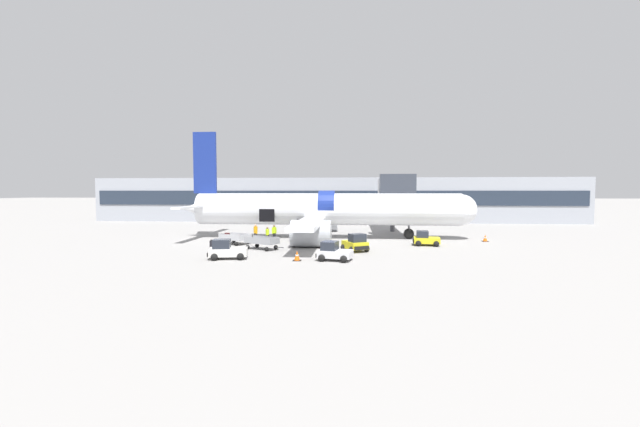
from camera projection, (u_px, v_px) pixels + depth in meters
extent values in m
plane|color=gray|center=(317.00, 244.00, 39.32)|extent=(500.00, 500.00, 0.00)
cube|color=#9EA3AD|center=(333.00, 199.00, 71.28)|extent=(83.81, 11.09, 7.59)
cube|color=#232D3D|center=(332.00, 198.00, 65.69)|extent=(82.13, 0.16, 2.43)
cylinder|color=#4C4C51|center=(392.00, 217.00, 51.67)|extent=(0.60, 0.60, 3.83)
cube|color=silver|center=(393.00, 190.00, 51.47)|extent=(3.17, 12.31, 3.17)
cube|color=#333842|center=(397.00, 190.00, 45.94)|extent=(4.12, 1.60, 3.81)
cylinder|color=white|center=(327.00, 209.00, 44.39)|extent=(29.65, 3.58, 3.58)
sphere|color=white|center=(461.00, 210.00, 43.12)|extent=(3.40, 3.40, 3.40)
cone|color=white|center=(200.00, 209.00, 45.65)|extent=(4.11, 3.29, 3.29)
cylinder|color=navy|center=(327.00, 206.00, 44.33)|extent=(1.78, 3.58, 3.58)
cube|color=navy|center=(205.00, 163.00, 45.28)|extent=(2.68, 0.28, 7.06)
cube|color=white|center=(191.00, 207.00, 41.79)|extent=(0.97, 7.62, 0.20)
cube|color=white|center=(216.00, 204.00, 49.37)|extent=(0.97, 7.62, 0.20)
cube|color=white|center=(309.00, 223.00, 37.24)|extent=(2.30, 13.61, 0.40)
cube|color=white|center=(322.00, 214.00, 51.84)|extent=(2.30, 13.61, 0.40)
cylinder|color=#B2B7BF|center=(311.00, 234.00, 37.12)|extent=(3.77, 2.57, 2.57)
cylinder|color=#B2B7BF|center=(323.00, 221.00, 52.05)|extent=(3.77, 2.57, 2.57)
cube|color=black|center=(267.00, 215.00, 43.22)|extent=(1.70, 0.12, 1.40)
cylinder|color=#56565B|center=(409.00, 226.00, 43.71)|extent=(0.22, 0.22, 1.81)
sphere|color=black|center=(409.00, 234.00, 43.76)|extent=(1.16, 1.16, 1.16)
cylinder|color=#56565B|center=(298.00, 227.00, 42.27)|extent=(0.22, 0.22, 1.81)
sphere|color=black|center=(298.00, 235.00, 42.32)|extent=(1.16, 1.16, 1.16)
cylinder|color=#56565B|center=(304.00, 223.00, 47.22)|extent=(0.22, 0.22, 1.81)
sphere|color=black|center=(304.00, 230.00, 47.27)|extent=(1.16, 1.16, 1.16)
cube|color=silver|center=(335.00, 254.00, 30.18)|extent=(2.82, 2.12, 0.57)
cube|color=#232833|center=(330.00, 246.00, 30.28)|extent=(1.41, 1.58, 0.66)
cube|color=black|center=(319.00, 254.00, 30.58)|extent=(0.43, 1.43, 0.28)
sphere|color=black|center=(327.00, 255.00, 31.18)|extent=(0.56, 0.56, 0.56)
sphere|color=black|center=(322.00, 258.00, 29.73)|extent=(0.56, 0.56, 0.56)
sphere|color=black|center=(348.00, 256.00, 30.66)|extent=(0.56, 0.56, 0.56)
sphere|color=black|center=(344.00, 259.00, 29.21)|extent=(0.56, 0.56, 0.56)
cube|color=yellow|center=(427.00, 240.00, 38.51)|extent=(2.64, 1.98, 0.56)
cube|color=#232833|center=(422.00, 234.00, 38.56)|extent=(1.27, 1.57, 0.65)
cube|color=black|center=(413.00, 241.00, 38.78)|extent=(0.31, 1.53, 0.28)
sphere|color=black|center=(418.00, 241.00, 39.48)|extent=(0.56, 0.56, 0.56)
sphere|color=black|center=(418.00, 243.00, 37.91)|extent=(0.56, 0.56, 0.56)
sphere|color=black|center=(435.00, 242.00, 39.13)|extent=(0.56, 0.56, 0.56)
sphere|color=black|center=(436.00, 244.00, 37.56)|extent=(0.56, 0.56, 0.56)
cube|color=yellow|center=(355.00, 245.00, 34.85)|extent=(2.46, 2.76, 0.64)
cube|color=#232833|center=(357.00, 238.00, 34.45)|extent=(1.65, 1.54, 0.72)
cube|color=black|center=(362.00, 248.00, 33.77)|extent=(1.28, 0.77, 0.32)
sphere|color=black|center=(352.00, 250.00, 33.86)|extent=(0.56, 0.56, 0.56)
sphere|color=black|center=(367.00, 249.00, 34.45)|extent=(0.56, 0.56, 0.56)
sphere|color=black|center=(344.00, 247.00, 35.29)|extent=(0.56, 0.56, 0.56)
sphere|color=black|center=(358.00, 246.00, 35.88)|extent=(0.56, 0.56, 0.56)
cube|color=silver|center=(228.00, 252.00, 30.87)|extent=(3.13, 1.95, 0.62)
cube|color=#232833|center=(222.00, 244.00, 30.78)|extent=(1.52, 1.43, 0.70)
cube|color=black|center=(209.00, 254.00, 30.71)|extent=(0.36, 1.27, 0.31)
sphere|color=black|center=(217.00, 254.00, 31.44)|extent=(0.56, 0.56, 0.56)
sphere|color=black|center=(214.00, 257.00, 30.11)|extent=(0.56, 0.56, 0.56)
sphere|color=black|center=(242.00, 254.00, 31.66)|extent=(0.56, 0.56, 0.56)
sphere|color=black|center=(240.00, 257.00, 30.33)|extent=(0.56, 0.56, 0.56)
cube|color=#B7BABF|center=(235.00, 239.00, 39.45)|extent=(3.33, 2.84, 0.05)
cube|color=#B7BABF|center=(246.00, 237.00, 38.73)|extent=(0.82, 1.65, 0.54)
cube|color=#B7BABF|center=(229.00, 237.00, 38.68)|extent=(2.54, 1.24, 0.54)
cube|color=#B7BABF|center=(241.00, 235.00, 40.18)|extent=(2.54, 1.24, 0.54)
cube|color=#333338|center=(249.00, 242.00, 38.52)|extent=(0.85, 0.46, 0.06)
sphere|color=black|center=(236.00, 244.00, 38.19)|extent=(0.40, 0.40, 0.40)
sphere|color=black|center=(249.00, 242.00, 39.74)|extent=(0.40, 0.40, 0.40)
sphere|color=black|center=(221.00, 242.00, 39.19)|extent=(0.40, 0.40, 0.40)
sphere|color=black|center=(234.00, 241.00, 40.74)|extent=(0.40, 0.40, 0.40)
cube|color=#4C1E1E|center=(227.00, 236.00, 39.92)|extent=(0.53, 0.34, 0.57)
cube|color=#4C1E1E|center=(239.00, 237.00, 39.47)|extent=(0.58, 0.40, 0.37)
cube|color=black|center=(232.00, 237.00, 39.54)|extent=(0.52, 0.37, 0.38)
cube|color=#999BA0|center=(262.00, 243.00, 35.88)|extent=(3.44, 2.60, 0.05)
cube|color=#999BA0|center=(275.00, 241.00, 35.05)|extent=(0.64, 1.20, 0.54)
cube|color=#999BA0|center=(257.00, 240.00, 35.33)|extent=(2.82, 1.45, 0.54)
cube|color=#999BA0|center=(266.00, 239.00, 36.40)|extent=(2.82, 1.45, 0.54)
cube|color=#333338|center=(279.00, 247.00, 34.83)|extent=(0.84, 0.47, 0.06)
sphere|color=black|center=(267.00, 249.00, 34.76)|extent=(0.40, 0.40, 0.40)
sphere|color=black|center=(276.00, 247.00, 35.88)|extent=(0.40, 0.40, 0.40)
sphere|color=black|center=(248.00, 247.00, 35.92)|extent=(0.40, 0.40, 0.40)
sphere|color=black|center=(257.00, 245.00, 37.04)|extent=(0.40, 0.40, 0.40)
cube|color=#721951|center=(269.00, 242.00, 35.10)|extent=(0.50, 0.42, 0.38)
cube|color=#2D2D33|center=(262.00, 241.00, 35.66)|extent=(0.54, 0.47, 0.41)
cylinder|color=#2D2D33|center=(267.00, 239.00, 40.87)|extent=(0.30, 0.30, 0.78)
cylinder|color=#B7E019|center=(267.00, 232.00, 40.82)|extent=(0.38, 0.38, 0.61)
sphere|color=brown|center=(267.00, 228.00, 40.80)|extent=(0.21, 0.21, 0.21)
cylinder|color=#B7E019|center=(267.00, 233.00, 40.61)|extent=(0.12, 0.12, 0.56)
cylinder|color=#B7E019|center=(268.00, 232.00, 41.04)|extent=(0.12, 0.12, 0.56)
cylinder|color=#2D2D33|center=(256.00, 237.00, 41.56)|extent=(0.46, 0.46, 0.89)
cylinder|color=orange|center=(256.00, 230.00, 41.52)|extent=(0.59, 0.59, 0.70)
sphere|color=tan|center=(256.00, 225.00, 41.49)|extent=(0.25, 0.25, 0.25)
cylinder|color=orange|center=(254.00, 230.00, 41.72)|extent=(0.19, 0.19, 0.64)
cylinder|color=orange|center=(257.00, 231.00, 41.32)|extent=(0.19, 0.19, 0.64)
cylinder|color=black|center=(274.00, 237.00, 42.02)|extent=(0.43, 0.43, 0.83)
cylinder|color=#B7E019|center=(274.00, 230.00, 41.98)|extent=(0.55, 0.55, 0.66)
sphere|color=brown|center=(274.00, 226.00, 41.95)|extent=(0.23, 0.23, 0.23)
cylinder|color=#B7E019|center=(276.00, 231.00, 42.14)|extent=(0.18, 0.18, 0.60)
cylinder|color=#B7E019|center=(272.00, 231.00, 41.82)|extent=(0.18, 0.18, 0.60)
cube|color=black|center=(212.00, 244.00, 37.62)|extent=(0.48, 0.38, 0.57)
cube|color=black|center=(212.00, 240.00, 37.60)|extent=(0.27, 0.10, 0.12)
cube|color=black|center=(485.00, 241.00, 41.54)|extent=(0.64, 0.64, 0.03)
cone|color=orange|center=(485.00, 238.00, 41.52)|extent=(0.48, 0.48, 0.73)
cylinder|color=white|center=(485.00, 238.00, 41.52)|extent=(0.28, 0.28, 0.09)
cube|color=black|center=(297.00, 260.00, 30.14)|extent=(0.64, 0.64, 0.03)
cone|color=orange|center=(297.00, 256.00, 30.12)|extent=(0.47, 0.47, 0.77)
cylinder|color=white|center=(297.00, 255.00, 30.11)|extent=(0.27, 0.27, 0.09)
cube|color=black|center=(323.00, 248.00, 36.60)|extent=(0.62, 0.62, 0.03)
cone|color=orange|center=(323.00, 244.00, 36.58)|extent=(0.46, 0.46, 0.79)
cylinder|color=white|center=(323.00, 244.00, 36.57)|extent=(0.27, 0.27, 0.09)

